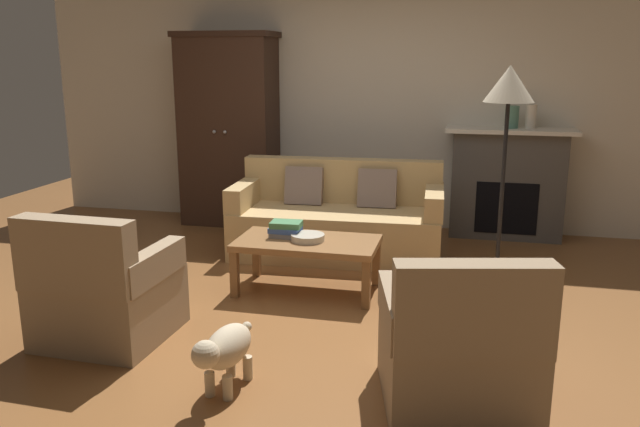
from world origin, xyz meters
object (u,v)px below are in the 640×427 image
at_px(couch, 338,221).
at_px(floor_lamp, 508,98).
at_px(mantel_vase_cream, 531,117).
at_px(armchair_near_right, 459,351).
at_px(coffee_table, 307,247).
at_px(mantel_vase_jade, 512,117).
at_px(dog, 225,349).
at_px(fruit_bowl, 308,237).
at_px(book_stack, 286,229).
at_px(armoire, 229,130).
at_px(armchair_near_left, 104,294).
at_px(fireplace, 507,183).

relative_size(couch, floor_lamp, 1.12).
bearing_deg(mantel_vase_cream, armchair_near_right, -99.32).
bearing_deg(coffee_table, mantel_vase_jade, 51.36).
distance_m(floor_lamp, dog, 2.66).
bearing_deg(couch, mantel_vase_jade, 31.41).
height_order(mantel_vase_cream, floor_lamp, floor_lamp).
xyz_separation_m(fruit_bowl, mantel_vase_jade, (1.57, 2.00, 0.78)).
height_order(book_stack, dog, book_stack).
bearing_deg(couch, armoire, 147.58).
height_order(coffee_table, mantel_vase_cream, mantel_vase_cream).
distance_m(fruit_bowl, mantel_vase_cream, 2.77).
bearing_deg(armoire, floor_lamp, -31.70).
xyz_separation_m(couch, book_stack, (-0.22, -0.98, 0.16)).
bearing_deg(mantel_vase_cream, floor_lamp, -100.04).
relative_size(couch, armchair_near_left, 2.22).
bearing_deg(mantel_vase_jade, dog, -114.50).
distance_m(fruit_bowl, dog, 1.61).
distance_m(armoire, book_stack, 2.28).
height_order(armoire, mantel_vase_cream, armoire).
xyz_separation_m(book_stack, armchair_near_left, (-0.87, -1.22, -0.17)).
height_order(armchair_near_left, floor_lamp, floor_lamp).
bearing_deg(fruit_bowl, coffee_table, 115.72).
distance_m(fireplace, mantel_vase_jade, 0.66).
xyz_separation_m(armoire, coffee_table, (1.37, -1.92, -0.67)).
bearing_deg(mantel_vase_cream, book_stack, -135.31).
distance_m(book_stack, floor_lamp, 1.94).
distance_m(coffee_table, armchair_near_right, 1.90).
distance_m(armoire, mantel_vase_jade, 2.96).
bearing_deg(mantel_vase_jade, mantel_vase_cream, 0.00).
xyz_separation_m(coffee_table, armchair_near_right, (1.19, -1.48, -0.05)).
relative_size(mantel_vase_cream, dog, 0.41).
distance_m(mantel_vase_jade, dog, 4.07).
height_order(floor_lamp, dog, floor_lamp).
xyz_separation_m(fireplace, armchair_near_right, (-0.39, -3.48, -0.25)).
relative_size(fireplace, armoire, 0.61).
bearing_deg(coffee_table, armchair_near_left, -132.28).
relative_size(armoire, couch, 1.06).
relative_size(couch, dog, 3.42).
distance_m(armchair_near_left, armchair_near_right, 2.28).
height_order(armchair_near_left, dog, armchair_near_left).
xyz_separation_m(mantel_vase_cream, dog, (-1.82, -3.59, -0.99)).
bearing_deg(fireplace, floor_lamp, -94.36).
bearing_deg(armoire, fireplace, 1.51).
bearing_deg(mantel_vase_jade, armoire, -178.83).
relative_size(armchair_near_left, armchair_near_right, 0.95).
height_order(armoire, armchair_near_left, armoire).
distance_m(mantel_vase_jade, floor_lamp, 1.82).
bearing_deg(book_stack, armoire, 122.31).
xyz_separation_m(fruit_bowl, armchair_near_right, (1.19, -1.46, -0.13)).
relative_size(fireplace, fruit_bowl, 4.81).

